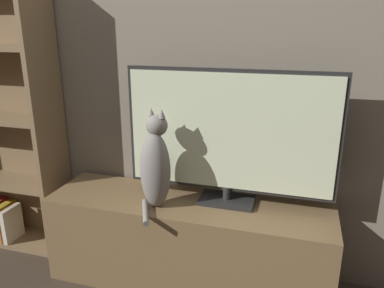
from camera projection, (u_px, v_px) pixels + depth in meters
wall_back at (201, 41)px, 1.96m from camera, size 4.80×0.05×2.60m
tv_stand at (188, 242)px, 2.05m from camera, size 1.51×0.42×0.49m
tv at (229, 135)px, 1.87m from camera, size 1.07×0.17×0.70m
cat at (156, 166)px, 1.87m from camera, size 0.18×0.30×0.51m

